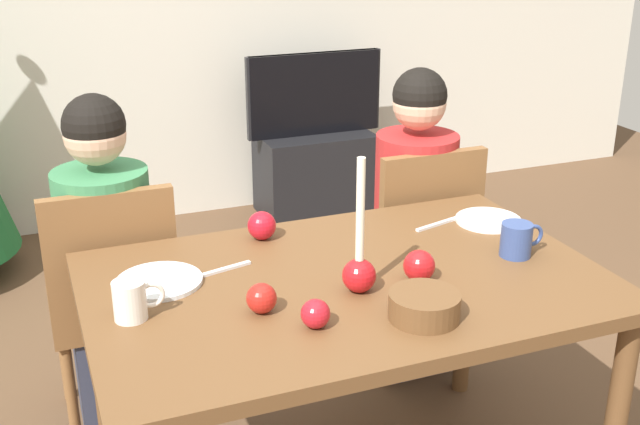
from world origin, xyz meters
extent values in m
cube|color=brown|center=(0.00, 0.00, 0.73)|extent=(1.40, 0.90, 0.04)
cylinder|color=brown|center=(-0.64, 0.39, 0.35)|extent=(0.06, 0.06, 0.71)
cylinder|color=brown|center=(0.64, 0.39, 0.35)|extent=(0.06, 0.06, 0.71)
cube|color=brown|center=(-0.57, 0.69, 0.43)|extent=(0.40, 0.40, 0.04)
cube|color=brown|center=(-0.57, 0.51, 0.68)|extent=(0.40, 0.04, 0.45)
cylinder|color=brown|center=(-0.40, 0.86, 0.21)|extent=(0.04, 0.04, 0.41)
cylinder|color=brown|center=(-0.74, 0.86, 0.21)|extent=(0.04, 0.04, 0.41)
cylinder|color=brown|center=(-0.40, 0.52, 0.21)|extent=(0.04, 0.04, 0.41)
cylinder|color=brown|center=(-0.74, 0.52, 0.21)|extent=(0.04, 0.04, 0.41)
cube|color=brown|center=(0.55, 0.69, 0.43)|extent=(0.40, 0.40, 0.04)
cube|color=brown|center=(0.55, 0.51, 0.68)|extent=(0.40, 0.04, 0.45)
cylinder|color=brown|center=(0.72, 0.86, 0.21)|extent=(0.04, 0.04, 0.41)
cylinder|color=brown|center=(0.38, 0.86, 0.21)|extent=(0.04, 0.04, 0.41)
cylinder|color=brown|center=(0.72, 0.52, 0.21)|extent=(0.04, 0.04, 0.41)
cylinder|color=brown|center=(0.38, 0.52, 0.21)|extent=(0.04, 0.04, 0.41)
cube|color=#33384C|center=(-0.57, 0.64, 0.23)|extent=(0.28, 0.28, 0.45)
cylinder|color=#387A4C|center=(-0.57, 0.64, 0.69)|extent=(0.30, 0.30, 0.48)
sphere|color=tan|center=(-0.57, 0.64, 1.04)|extent=(0.19, 0.19, 0.19)
sphere|color=black|center=(-0.57, 0.64, 1.07)|extent=(0.19, 0.19, 0.19)
cube|color=#33384C|center=(0.55, 0.64, 0.23)|extent=(0.28, 0.28, 0.45)
cylinder|color=#AD2323|center=(0.55, 0.64, 0.69)|extent=(0.30, 0.30, 0.48)
sphere|color=tan|center=(0.55, 0.64, 1.04)|extent=(0.19, 0.19, 0.19)
sphere|color=black|center=(0.55, 0.64, 1.07)|extent=(0.19, 0.19, 0.19)
cube|color=black|center=(0.79, 2.30, 0.24)|extent=(0.64, 0.40, 0.48)
cube|color=black|center=(0.79, 2.30, 0.71)|extent=(0.79, 0.04, 0.46)
cube|color=black|center=(0.79, 2.30, 0.71)|extent=(0.76, 0.05, 0.46)
sphere|color=red|center=(0.00, -0.08, 0.80)|extent=(0.09, 0.09, 0.09)
cylinder|color=#EFE5C6|center=(0.00, -0.08, 0.98)|extent=(0.02, 0.02, 0.28)
cylinder|color=silver|center=(-0.48, 0.16, 0.76)|extent=(0.23, 0.23, 0.01)
cylinder|color=white|center=(0.58, 0.21, 0.76)|extent=(0.21, 0.21, 0.01)
cylinder|color=silver|center=(-0.58, -0.01, 0.80)|extent=(0.08, 0.08, 0.10)
torus|color=silver|center=(-0.53, -0.01, 0.81)|extent=(0.07, 0.01, 0.07)
cylinder|color=#33477F|center=(0.51, -0.04, 0.80)|extent=(0.09, 0.09, 0.10)
torus|color=#33477F|center=(0.57, -0.04, 0.80)|extent=(0.07, 0.01, 0.07)
cube|color=silver|center=(-0.31, 0.17, 0.75)|extent=(0.18, 0.06, 0.01)
cube|color=silver|center=(0.42, 0.25, 0.75)|extent=(0.18, 0.06, 0.01)
cylinder|color=brown|center=(0.09, -0.27, 0.78)|extent=(0.18, 0.18, 0.07)
sphere|color=red|center=(-0.17, -0.22, 0.79)|extent=(0.07, 0.07, 0.07)
sphere|color=red|center=(0.18, -0.08, 0.79)|extent=(0.09, 0.09, 0.09)
sphere|color=#AB1D16|center=(-0.27, -0.10, 0.79)|extent=(0.08, 0.08, 0.08)
sphere|color=red|center=(-0.13, 0.35, 0.79)|extent=(0.09, 0.09, 0.09)
camera|label=1|loc=(-0.77, -1.77, 1.70)|focal=44.27mm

